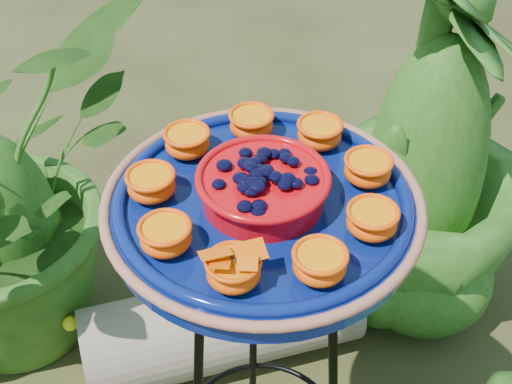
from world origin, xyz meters
The scene contains 4 objects.
tripod_stand centered at (0.10, -0.07, 0.51)m, with size 0.32×0.33×0.84m.
feeder_dish centered at (0.10, -0.07, 0.88)m, with size 0.44×0.44×0.10m.
driftwood_log centered at (0.04, 0.33, 0.11)m, with size 0.23×0.23×0.68m, color gray.
shrub_back_right centered at (0.56, 0.53, 0.49)m, with size 0.55×0.55×0.98m, color #214612.
Camera 1 is at (0.04, -0.79, 1.53)m, focal length 50.00 mm.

